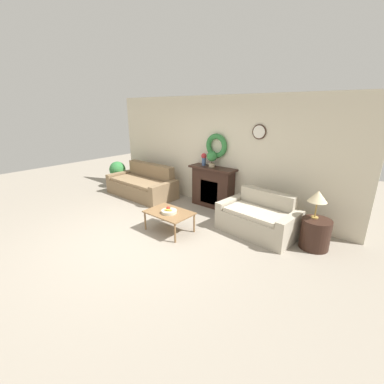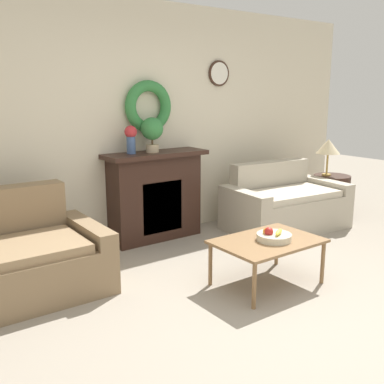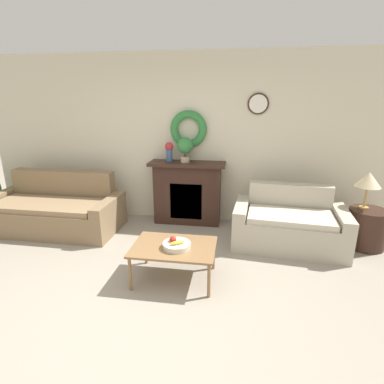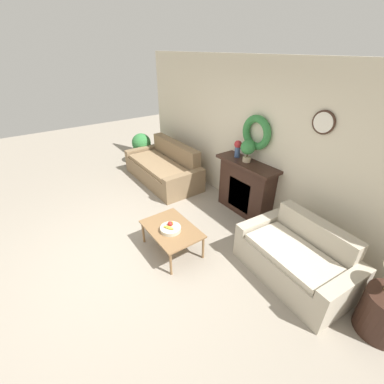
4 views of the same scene
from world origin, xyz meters
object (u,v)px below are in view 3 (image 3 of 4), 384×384
at_px(fireplace, 188,192).
at_px(vase_on_mantel_left, 169,150).
at_px(fruit_bowl, 176,244).
at_px(potted_plant_on_mantel, 185,147).
at_px(loveseat_right, 289,225).
at_px(side_table_by_loveseat, 367,228).
at_px(couch_left, 55,210).
at_px(coffee_table, 174,249).
at_px(table_lamp, 369,180).

xyz_separation_m(fireplace, vase_on_mantel_left, (-0.29, 0.01, 0.69)).
distance_m(fruit_bowl, potted_plant_on_mantel, 1.91).
distance_m(loveseat_right, vase_on_mantel_left, 2.14).
relative_size(fireplace, loveseat_right, 0.77).
relative_size(fruit_bowl, side_table_by_loveseat, 0.56).
relative_size(loveseat_right, side_table_by_loveseat, 2.88).
distance_m(fireplace, vase_on_mantel_left, 0.75).
xyz_separation_m(fireplace, side_table_by_loveseat, (2.60, -0.50, -0.25)).
bearing_deg(loveseat_right, couch_left, -175.13).
height_order(couch_left, loveseat_right, couch_left).
bearing_deg(coffee_table, couch_left, 152.61).
distance_m(couch_left, side_table_by_loveseat, 4.66).
xyz_separation_m(side_table_by_loveseat, table_lamp, (-0.06, 0.05, 0.68)).
xyz_separation_m(coffee_table, vase_on_mantel_left, (-0.42, 1.70, 0.83)).
bearing_deg(fireplace, table_lamp, -9.99).
distance_m(coffee_table, potted_plant_on_mantel, 1.91).
height_order(couch_left, coffee_table, couch_left).
height_order(fireplace, potted_plant_on_mantel, potted_plant_on_mantel).
bearing_deg(table_lamp, coffee_table, -152.72).
bearing_deg(side_table_by_loveseat, loveseat_right, -175.04).
bearing_deg(vase_on_mantel_left, fruit_bowl, -75.19).
bearing_deg(loveseat_right, vase_on_mantel_left, 167.42).
distance_m(side_table_by_loveseat, table_lamp, 0.68).
bearing_deg(loveseat_right, fireplace, 164.47).
relative_size(loveseat_right, table_lamp, 3.09).
bearing_deg(couch_left, vase_on_mantel_left, 18.15).
relative_size(fireplace, coffee_table, 1.31).
xyz_separation_m(table_lamp, potted_plant_on_mantel, (-2.58, 0.43, 0.32)).
bearing_deg(vase_on_mantel_left, fireplace, -1.10).
height_order(fruit_bowl, vase_on_mantel_left, vase_on_mantel_left).
height_order(loveseat_right, table_lamp, table_lamp).
relative_size(table_lamp, potted_plant_on_mantel, 1.31).
distance_m(table_lamp, vase_on_mantel_left, 2.88).
distance_m(loveseat_right, potted_plant_on_mantel, 1.95).
distance_m(coffee_table, vase_on_mantel_left, 1.94).
relative_size(fruit_bowl, vase_on_mantel_left, 1.00).
bearing_deg(couch_left, side_table_by_loveseat, 1.13).
bearing_deg(fireplace, couch_left, -164.79).
xyz_separation_m(loveseat_right, side_table_by_loveseat, (1.06, 0.09, -0.02)).
height_order(fruit_bowl, potted_plant_on_mantel, potted_plant_on_mantel).
bearing_deg(table_lamp, fireplace, 170.01).
height_order(fireplace, fruit_bowl, fireplace).
height_order(fireplace, coffee_table, fireplace).
xyz_separation_m(loveseat_right, coffee_table, (-1.41, -1.10, 0.08)).
xyz_separation_m(fireplace, fruit_bowl, (0.16, -1.73, -0.07)).
height_order(fruit_bowl, table_lamp, table_lamp).
relative_size(couch_left, side_table_by_loveseat, 3.78).
distance_m(coffee_table, side_table_by_loveseat, 2.75).
relative_size(coffee_table, vase_on_mantel_left, 3.00).
distance_m(fireplace, coffee_table, 1.70).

